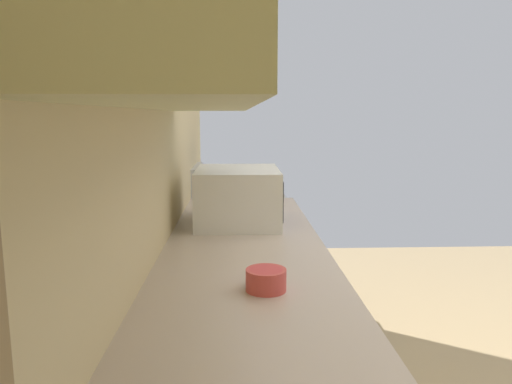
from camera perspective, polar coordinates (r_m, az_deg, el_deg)
name	(u,v)px	position (r m, az deg, el deg)	size (l,w,h in m)	color
wall_back	(139,130)	(1.81, -13.85, 7.28)	(4.16, 0.12, 2.78)	beige
oven_range	(239,252)	(3.42, -2.07, -7.24)	(0.58, 0.63, 1.10)	#B7BABF
microwave	(238,196)	(2.32, -2.16, -0.49)	(0.48, 0.41, 0.27)	white
bowl	(266,278)	(1.46, 1.22, -10.36)	(0.12, 0.12, 0.07)	#D84C47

